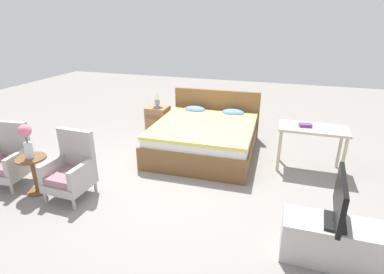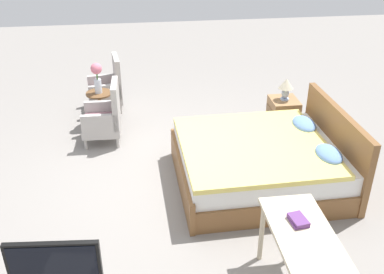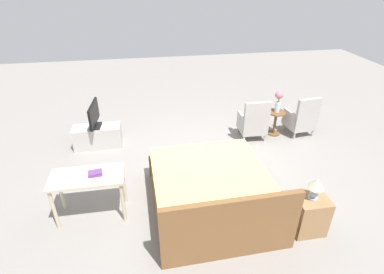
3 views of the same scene
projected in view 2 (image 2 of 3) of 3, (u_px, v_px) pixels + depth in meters
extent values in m
plane|color=gray|center=(175.00, 181.00, 5.78)|extent=(16.00, 16.00, 0.00)
cube|color=brown|center=(258.00, 173.00, 5.68)|extent=(1.78, 2.06, 0.28)
cube|color=white|center=(260.00, 156.00, 5.56)|extent=(1.71, 1.98, 0.24)
cube|color=#EAD66B|center=(254.00, 146.00, 5.47)|extent=(1.76, 1.82, 0.06)
cube|color=brown|center=(334.00, 144.00, 5.65)|extent=(1.77, 0.13, 0.96)
cube|color=brown|center=(182.00, 176.00, 5.52)|extent=(1.77, 0.11, 0.40)
ellipsoid|color=#668ED1|center=(304.00, 124.00, 5.90)|extent=(0.45, 0.29, 0.14)
ellipsoid|color=#668ED1|center=(329.00, 154.00, 5.22)|extent=(0.45, 0.29, 0.14)
cylinder|color=#ADA8A3|center=(91.00, 101.00, 7.78)|extent=(0.04, 0.04, 0.16)
cylinder|color=#ADA8A3|center=(93.00, 112.00, 7.38)|extent=(0.04, 0.04, 0.16)
cylinder|color=#ADA8A3|center=(118.00, 98.00, 7.87)|extent=(0.04, 0.04, 0.16)
cylinder|color=#ADA8A3|center=(121.00, 109.00, 7.48)|extent=(0.04, 0.04, 0.16)
cube|color=#ADA8A3|center=(105.00, 98.00, 7.56)|extent=(0.60, 0.60, 0.12)
cube|color=gray|center=(104.00, 92.00, 7.51)|extent=(0.55, 0.55, 0.10)
cube|color=#ADA8A3|center=(117.00, 75.00, 7.43)|extent=(0.55, 0.14, 0.64)
cube|color=#ADA8A3|center=(103.00, 82.00, 7.67)|extent=(0.13, 0.52, 0.26)
cube|color=#ADA8A3|center=(105.00, 93.00, 7.27)|extent=(0.13, 0.52, 0.26)
cylinder|color=#ADA8A3|center=(89.00, 129.00, 6.85)|extent=(0.04, 0.04, 0.16)
cylinder|color=#ADA8A3|center=(86.00, 144.00, 6.45)|extent=(0.04, 0.04, 0.16)
cylinder|color=#ADA8A3|center=(119.00, 128.00, 6.89)|extent=(0.04, 0.04, 0.16)
cylinder|color=#ADA8A3|center=(118.00, 143.00, 6.49)|extent=(0.04, 0.04, 0.16)
cube|color=#ADA8A3|center=(102.00, 128.00, 6.61)|extent=(0.56, 0.56, 0.12)
cube|color=gray|center=(101.00, 121.00, 6.55)|extent=(0.51, 0.51, 0.10)
cube|color=#ADA8A3|center=(116.00, 103.00, 6.44)|extent=(0.54, 0.10, 0.64)
cube|color=#ADA8A3|center=(102.00, 109.00, 6.72)|extent=(0.08, 0.51, 0.26)
cube|color=#ADA8A3|center=(100.00, 123.00, 6.31)|extent=(0.08, 0.51, 0.26)
cylinder|color=brown|center=(102.00, 123.00, 7.18)|extent=(0.28, 0.28, 0.03)
cylinder|color=brown|center=(101.00, 109.00, 7.05)|extent=(0.06, 0.06, 0.50)
cylinder|color=brown|center=(99.00, 93.00, 6.93)|extent=(0.40, 0.40, 0.02)
cylinder|color=silver|center=(98.00, 86.00, 6.87)|extent=(0.11, 0.11, 0.22)
cylinder|color=#477538|center=(97.00, 76.00, 6.79)|extent=(0.02, 0.02, 0.10)
sphere|color=#DB7084|center=(96.00, 69.00, 6.73)|extent=(0.17, 0.17, 0.17)
cube|color=#997047|center=(283.00, 117.00, 6.77)|extent=(0.44, 0.40, 0.57)
cube|color=brown|center=(270.00, 111.00, 6.69)|extent=(0.37, 0.01, 0.09)
cylinder|color=#9EADC6|center=(285.00, 99.00, 6.62)|extent=(0.13, 0.13, 0.02)
ellipsoid|color=#9EADC6|center=(285.00, 93.00, 6.58)|extent=(0.11, 0.11, 0.16)
cone|color=beige|center=(286.00, 83.00, 6.51)|extent=(0.22, 0.22, 0.15)
cube|color=black|center=(54.00, 264.00, 3.48)|extent=(0.10, 0.73, 0.42)
cube|color=black|center=(53.00, 266.00, 3.46)|extent=(0.06, 0.68, 0.38)
cylinder|color=beige|center=(262.00, 232.00, 4.40)|extent=(0.05, 0.05, 0.69)
cylinder|color=beige|center=(303.00, 228.00, 4.45)|extent=(0.05, 0.05, 0.69)
cube|color=beige|center=(303.00, 233.00, 3.84)|extent=(1.04, 0.52, 0.04)
cube|color=#66387A|center=(298.00, 221.00, 3.93)|extent=(0.19, 0.16, 0.02)
cube|color=#66387A|center=(298.00, 219.00, 3.92)|extent=(0.21, 0.16, 0.03)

